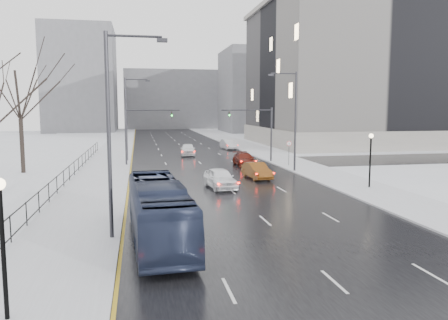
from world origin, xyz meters
TOP-DOWN VIEW (x-y plane):
  - road at (0.00, 60.00)m, footprint 16.00×150.00m
  - cross_road at (0.00, 48.00)m, footprint 130.00×10.00m
  - sidewalk_left at (-10.50, 60.00)m, footprint 5.00×150.00m
  - sidewalk_right at (10.50, 60.00)m, footprint 5.00×150.00m
  - park_strip at (-20.00, 60.00)m, footprint 14.00×150.00m
  - tree_park_e at (-18.20, 44.00)m, footprint 9.45×9.45m
  - iron_fence at (-13.00, 30.00)m, footprint 0.06×70.00m
  - streetlight_r_mid at (8.17, 40.00)m, footprint 2.95×0.25m
  - streetlight_l_near at (-8.17, 20.00)m, footprint 2.95×0.25m
  - streetlight_l_far at (-8.17, 52.00)m, footprint 2.95×0.25m
  - lamppost_l at (-11.00, 12.00)m, footprint 0.36×0.36m
  - lamppost_r_mid at (11.00, 30.00)m, footprint 0.36×0.36m
  - mast_signal_right at (7.33, 48.00)m, footprint 6.10×0.33m
  - mast_signal_left at (-7.33, 48.00)m, footprint 6.10×0.33m
  - no_uturn_sign at (9.20, 44.00)m, footprint 0.60×0.06m
  - civic_building at (35.00, 72.00)m, footprint 41.00×31.00m
  - bldg_far_right at (28.00, 115.00)m, footprint 24.00×20.00m
  - bldg_far_left at (-22.00, 125.00)m, footprint 18.00×22.00m
  - bldg_far_center at (4.00, 140.00)m, footprint 30.00×18.00m
  - bus at (-6.14, 19.35)m, footprint 2.97×10.60m
  - sedan_center_near at (-0.65, 32.52)m, footprint 2.39×4.90m
  - sedan_right_near at (3.50, 36.57)m, footprint 1.98×4.56m
  - sedan_right_far at (4.50, 45.38)m, footprint 2.03×4.92m
  - sedan_center_far at (-0.50, 57.11)m, footprint 2.36×4.97m
  - sedan_right_distant at (6.75, 65.02)m, footprint 2.07×4.74m

SIDE VIEW (x-z plane):
  - tree_park_e at x=-18.20m, z-range -6.75..6.75m
  - road at x=0.00m, z-range 0.00..0.04m
  - cross_road at x=0.00m, z-range 0.00..0.04m
  - park_strip at x=-20.00m, z-range 0.00..0.12m
  - sidewalk_left at x=-10.50m, z-range 0.00..0.16m
  - sidewalk_right at x=10.50m, z-range 0.00..0.16m
  - sedan_right_far at x=4.50m, z-range 0.04..1.46m
  - sedan_right_near at x=3.50m, z-range 0.04..1.50m
  - sedan_right_distant at x=6.75m, z-range 0.04..1.56m
  - sedan_center_near at x=-0.65m, z-range 0.04..1.65m
  - sedan_center_far at x=-0.50m, z-range 0.04..1.68m
  - iron_fence at x=-13.00m, z-range 0.26..1.56m
  - bus at x=-6.14m, z-range 0.04..2.96m
  - no_uturn_sign at x=9.20m, z-range 0.95..3.65m
  - lamppost_l at x=-11.00m, z-range 0.80..5.08m
  - lamppost_r_mid at x=11.00m, z-range 0.80..5.08m
  - mast_signal_right at x=7.33m, z-range 0.86..7.36m
  - mast_signal_left at x=-7.33m, z-range 0.86..7.36m
  - streetlight_r_mid at x=8.17m, z-range 0.62..10.62m
  - streetlight_l_near at x=-8.17m, z-range 0.62..10.62m
  - streetlight_l_far at x=-8.17m, z-range 0.62..10.62m
  - bldg_far_center at x=4.00m, z-range 0.00..18.00m
  - bldg_far_right at x=28.00m, z-range 0.00..22.00m
  - civic_building at x=35.00m, z-range -1.19..23.61m
  - bldg_far_left at x=-22.00m, z-range 0.00..28.00m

